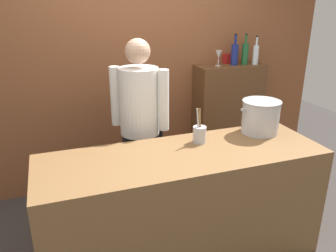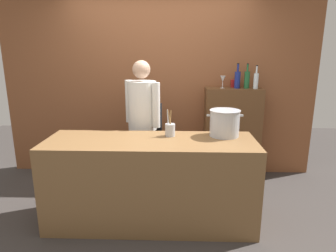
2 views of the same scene
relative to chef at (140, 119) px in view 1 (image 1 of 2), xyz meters
name	(u,v)px [view 1 (image 1 of 2)]	position (x,y,z in m)	size (l,w,h in m)	color
brick_back_panel	(133,46)	(0.15, 0.75, 0.54)	(4.40, 0.10, 3.00)	brown
prep_counter	(183,206)	(0.15, -0.65, -0.51)	(2.11, 0.70, 0.90)	brown
bar_cabinet	(227,120)	(1.18, 0.54, -0.33)	(0.76, 0.32, 1.28)	brown
chef	(140,119)	(0.00, 0.00, 0.00)	(0.46, 0.42, 1.66)	black
stockpot_large	(261,117)	(0.91, -0.47, 0.07)	(0.38, 0.32, 0.27)	#B7BABF
utensil_crock	(199,134)	(0.34, -0.50, 0.01)	(0.10, 0.10, 0.28)	#B7BABF
wine_bottle_green	(245,53)	(1.34, 0.52, 0.43)	(0.07, 0.07, 0.33)	#1E592D
wine_bottle_clear	(256,54)	(1.45, 0.48, 0.42)	(0.06, 0.06, 0.31)	silver
wine_bottle_cobalt	(235,54)	(1.21, 0.53, 0.43)	(0.08, 0.08, 0.33)	navy
wine_glass_tall	(219,55)	(1.02, 0.53, 0.43)	(0.07, 0.07, 0.17)	silver
spice_tin_red	(227,59)	(1.19, 0.65, 0.36)	(0.08, 0.08, 0.10)	red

